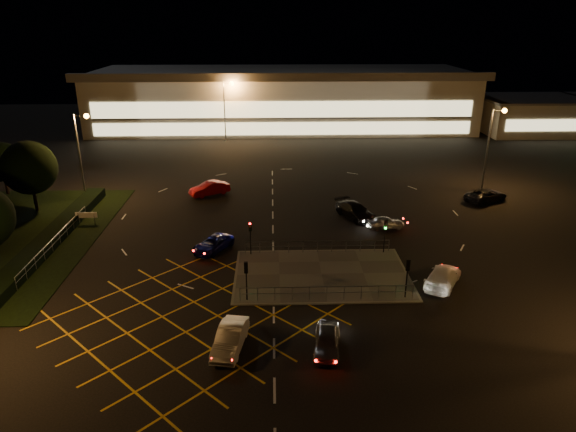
{
  "coord_description": "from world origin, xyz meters",
  "views": [
    {
      "loc": [
        -1.97,
        -39.82,
        19.96
      ],
      "look_at": [
        -0.52,
        6.5,
        2.0
      ],
      "focal_mm": 32.0,
      "sensor_mm": 36.0,
      "label": 1
    }
  ],
  "objects_px": {
    "car_near_silver": "(327,341)",
    "car_east_grey": "(486,195)",
    "signal_nw": "(250,231)",
    "signal_ne": "(385,229)",
    "car_approach_white": "(443,277)",
    "car_queue_white": "(230,338)",
    "car_right_silver": "(386,223)",
    "car_far_dkgrey": "(355,211)",
    "signal_se": "(407,271)",
    "car_circ_red": "(210,188)",
    "signal_sw": "(246,273)",
    "car_left_blue": "(213,244)"
  },
  "relations": [
    {
      "from": "car_near_silver",
      "to": "car_east_grey",
      "type": "height_order",
      "value": "car_east_grey"
    },
    {
      "from": "signal_nw",
      "to": "car_near_silver",
      "type": "bearing_deg",
      "value": -69.37
    },
    {
      "from": "signal_ne",
      "to": "car_near_silver",
      "type": "relative_size",
      "value": 0.76
    },
    {
      "from": "car_near_silver",
      "to": "car_approach_white",
      "type": "relative_size",
      "value": 0.81
    },
    {
      "from": "car_queue_white",
      "to": "car_right_silver",
      "type": "distance_m",
      "value": 24.36
    },
    {
      "from": "car_approach_white",
      "to": "car_far_dkgrey",
      "type": "bearing_deg",
      "value": -40.87
    },
    {
      "from": "car_queue_white",
      "to": "car_east_grey",
      "type": "bearing_deg",
      "value": 54.61
    },
    {
      "from": "signal_ne",
      "to": "car_queue_white",
      "type": "height_order",
      "value": "signal_ne"
    },
    {
      "from": "car_near_silver",
      "to": "car_far_dkgrey",
      "type": "height_order",
      "value": "car_far_dkgrey"
    },
    {
      "from": "signal_se",
      "to": "car_near_silver",
      "type": "height_order",
      "value": "signal_se"
    },
    {
      "from": "car_far_dkgrey",
      "to": "car_right_silver",
      "type": "distance_m",
      "value": 3.99
    },
    {
      "from": "car_queue_white",
      "to": "car_right_silver",
      "type": "xyz_separation_m",
      "value": [
        14.21,
        19.78,
        -0.12
      ]
    },
    {
      "from": "signal_se",
      "to": "signal_nw",
      "type": "distance_m",
      "value": 14.41
    },
    {
      "from": "car_circ_red",
      "to": "car_approach_white",
      "type": "distance_m",
      "value": 31.22
    },
    {
      "from": "signal_sw",
      "to": "car_left_blue",
      "type": "height_order",
      "value": "signal_sw"
    },
    {
      "from": "car_right_silver",
      "to": "car_east_grey",
      "type": "height_order",
      "value": "car_east_grey"
    },
    {
      "from": "car_queue_white",
      "to": "car_east_grey",
      "type": "height_order",
      "value": "car_queue_white"
    },
    {
      "from": "signal_sw",
      "to": "car_queue_white",
      "type": "relative_size",
      "value": 0.69
    },
    {
      "from": "signal_nw",
      "to": "car_approach_white",
      "type": "xyz_separation_m",
      "value": [
        15.46,
        -6.01,
        -1.63
      ]
    },
    {
      "from": "car_left_blue",
      "to": "car_queue_white",
      "type": "bearing_deg",
      "value": -50.22
    },
    {
      "from": "signal_ne",
      "to": "car_approach_white",
      "type": "bearing_deg",
      "value": -60.06
    },
    {
      "from": "signal_nw",
      "to": "signal_sw",
      "type": "bearing_deg",
      "value": -90.0
    },
    {
      "from": "car_near_silver",
      "to": "signal_nw",
      "type": "bearing_deg",
      "value": 118.52
    },
    {
      "from": "car_left_blue",
      "to": "car_right_silver",
      "type": "height_order",
      "value": "car_left_blue"
    },
    {
      "from": "signal_sw",
      "to": "car_approach_white",
      "type": "distance_m",
      "value": 15.67
    },
    {
      "from": "car_right_silver",
      "to": "signal_ne",
      "type": "bearing_deg",
      "value": 159.12
    },
    {
      "from": "car_near_silver",
      "to": "car_queue_white",
      "type": "distance_m",
      "value": 6.21
    },
    {
      "from": "signal_sw",
      "to": "car_near_silver",
      "type": "bearing_deg",
      "value": 130.48
    },
    {
      "from": "car_east_grey",
      "to": "car_queue_white",
      "type": "bearing_deg",
      "value": 106.65
    },
    {
      "from": "signal_se",
      "to": "car_left_blue",
      "type": "relative_size",
      "value": 0.7
    },
    {
      "from": "car_queue_white",
      "to": "signal_se",
      "type": "bearing_deg",
      "value": 34.27
    },
    {
      "from": "signal_se",
      "to": "car_circ_red",
      "type": "height_order",
      "value": "signal_se"
    },
    {
      "from": "signal_se",
      "to": "signal_ne",
      "type": "height_order",
      "value": "same"
    },
    {
      "from": "car_east_grey",
      "to": "car_approach_white",
      "type": "height_order",
      "value": "car_east_grey"
    },
    {
      "from": "car_left_blue",
      "to": "car_near_silver",
      "type": "bearing_deg",
      "value": -30.46
    },
    {
      "from": "signal_nw",
      "to": "car_right_silver",
      "type": "distance_m",
      "value": 14.75
    },
    {
      "from": "car_right_silver",
      "to": "car_circ_red",
      "type": "xyz_separation_m",
      "value": [
        -18.97,
        11.16,
        0.17
      ]
    },
    {
      "from": "car_far_dkgrey",
      "to": "car_circ_red",
      "type": "xyz_separation_m",
      "value": [
        -16.34,
        8.15,
        0.0
      ]
    },
    {
      "from": "signal_sw",
      "to": "signal_ne",
      "type": "bearing_deg",
      "value": -146.35
    },
    {
      "from": "signal_sw",
      "to": "car_left_blue",
      "type": "bearing_deg",
      "value": -69.02
    },
    {
      "from": "signal_sw",
      "to": "car_queue_white",
      "type": "bearing_deg",
      "value": 82.16
    },
    {
      "from": "signal_nw",
      "to": "car_east_grey",
      "type": "bearing_deg",
      "value": 27.11
    },
    {
      "from": "signal_ne",
      "to": "car_far_dkgrey",
      "type": "height_order",
      "value": "signal_ne"
    },
    {
      "from": "signal_se",
      "to": "car_queue_white",
      "type": "bearing_deg",
      "value": 24.67
    },
    {
      "from": "car_near_silver",
      "to": "car_right_silver",
      "type": "height_order",
      "value": "car_near_silver"
    },
    {
      "from": "signal_se",
      "to": "car_circ_red",
      "type": "xyz_separation_m",
      "value": [
        -17.57,
        25.05,
        -1.57
      ]
    },
    {
      "from": "signal_se",
      "to": "car_right_silver",
      "type": "xyz_separation_m",
      "value": [
        1.4,
        13.9,
        -1.74
      ]
    },
    {
      "from": "signal_sw",
      "to": "car_near_silver",
      "type": "xyz_separation_m",
      "value": [
        5.38,
        -6.3,
        -1.66
      ]
    },
    {
      "from": "car_right_silver",
      "to": "car_east_grey",
      "type": "distance_m",
      "value": 15.46
    },
    {
      "from": "signal_sw",
      "to": "signal_ne",
      "type": "relative_size",
      "value": 1.0
    }
  ]
}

